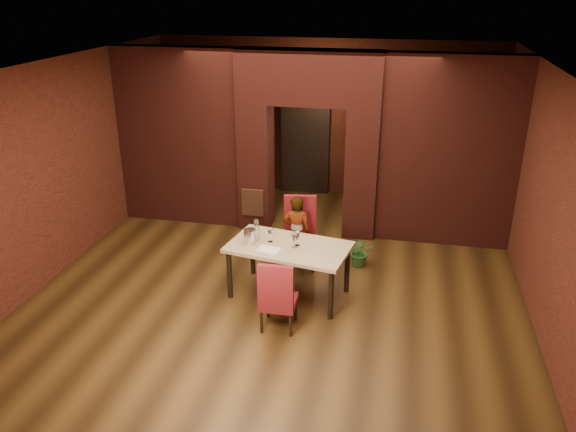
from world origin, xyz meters
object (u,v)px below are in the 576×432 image
person_seated (297,233)px  wine_glass_c (297,239)px  chair_near (279,293)px  potted_plant (360,252)px  water_bottle (256,229)px  dining_table (289,270)px  wine_glass_a (270,235)px  chair_far (300,234)px  wine_glass_b (294,241)px  wine_bucket (250,236)px

person_seated → wine_glass_c: 0.89m
chair_near → person_seated: bearing=-87.8°
potted_plant → water_bottle: bearing=-144.1°
chair_near → wine_glass_c: 0.95m
person_seated → potted_plant: 1.09m
dining_table → wine_glass_a: 0.57m
person_seated → wine_glass_c: person_seated is taller
chair_far → potted_plant: size_ratio=2.37×
chair_near → potted_plant: 2.17m
person_seated → dining_table: bearing=94.1°
chair_near → wine_glass_c: chair_near is taller
person_seated → potted_plant: size_ratio=2.55×
chair_near → wine_glass_a: (-0.32, 0.90, 0.39)m
dining_table → wine_glass_b: size_ratio=7.97×
dining_table → wine_glass_b: wine_glass_b is taller
dining_table → potted_plant: 1.47m
chair_far → dining_table: bearing=-98.0°
water_bottle → wine_glass_b: bearing=-13.1°
person_seated → wine_glass_c: size_ratio=5.77×
wine_glass_a → dining_table: bearing=-12.5°
chair_far → chair_near: bearing=-97.2°
person_seated → wine_bucket: person_seated is taller
chair_near → wine_glass_b: chair_near is taller
dining_table → chair_far: bearing=100.9°
wine_glass_a → potted_plant: wine_glass_a is taller
wine_glass_c → potted_plant: wine_glass_c is taller
person_seated → wine_glass_b: person_seated is taller
wine_glass_b → water_bottle: (-0.58, 0.14, 0.06)m
wine_glass_a → potted_plant: bearing=41.1°
dining_table → water_bottle: 0.75m
wine_glass_b → chair_near: bearing=-93.4°
wine_bucket → water_bottle: water_bottle is taller
dining_table → wine_bucket: wine_bucket is taller
person_seated → wine_glass_a: (-0.23, -0.79, 0.29)m
potted_plant → chair_far: bearing=-167.4°
chair_near → wine_glass_c: (0.07, 0.86, 0.39)m
chair_near → wine_glass_c: size_ratio=4.80×
chair_far → wine_glass_c: (0.13, -0.89, 0.33)m
dining_table → wine_glass_c: size_ratio=8.05×
chair_near → person_seated: size_ratio=0.83×
chair_far → water_bottle: bearing=-129.3°
wine_glass_c → water_bottle: bearing=173.7°
chair_near → potted_plant: size_ratio=2.12×
person_seated → water_bottle: (-0.44, -0.76, 0.35)m
person_seated → wine_glass_b: (0.14, -0.90, 0.29)m
wine_glass_c → wine_glass_a: bearing=174.2°
wine_glass_a → potted_plant: size_ratio=0.43×
wine_bucket → potted_plant: wine_bucket is taller
chair_near → person_seated: 1.69m
wine_glass_a → water_bottle: size_ratio=0.62×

